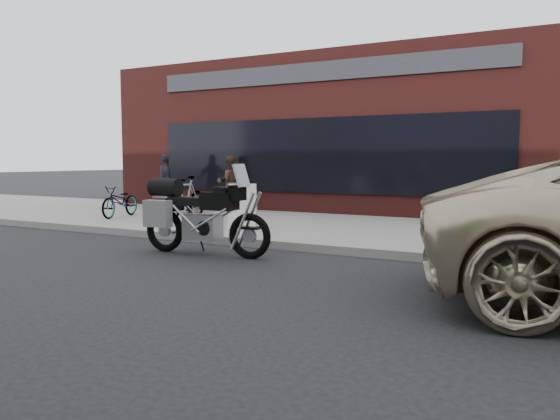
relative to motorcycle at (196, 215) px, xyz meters
name	(u,v)px	position (x,y,z in m)	size (l,w,h in m)	color
ground	(137,306)	(1.41, -2.94, -0.66)	(120.00, 120.00, 0.00)	black
near_sidewalk	(360,228)	(1.41, 4.06, -0.58)	(44.00, 6.00, 0.15)	gray
storefront	(376,141)	(-0.59, 11.05, 1.59)	(14.00, 10.07, 4.50)	#5B211D
motorcycle	(196,215)	(0.00, 0.00, 0.00)	(2.42, 0.87, 1.53)	black
bicycle_front	(120,201)	(-4.49, 2.80, -0.11)	(0.53, 1.52, 0.80)	gray
bicycle_rear	(185,198)	(-2.67, 3.08, 0.01)	(0.49, 1.74, 1.04)	gray
sandwich_sign	(243,206)	(-0.61, 2.41, -0.04)	(0.76, 0.73, 0.93)	white
cafe_table	(189,198)	(-3.59, 4.43, -0.11)	(0.77, 0.77, 0.44)	black
cafe_patron_left	(230,183)	(-3.09, 5.66, 0.27)	(0.76, 0.59, 1.56)	#473026
cafe_patron_right	(166,182)	(-4.74, 4.83, 0.30)	(0.95, 0.39, 1.61)	#333340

